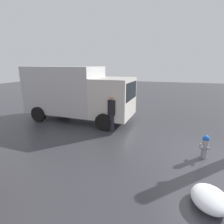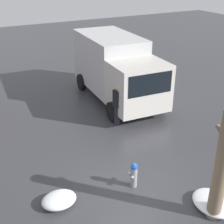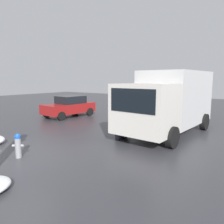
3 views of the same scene
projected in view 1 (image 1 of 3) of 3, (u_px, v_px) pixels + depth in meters
The scene contains 5 objects.
ground_plane at pixel (203, 158), 6.42m from camera, with size 60.00×60.00×0.00m, color #38383D.
fire_hydrant at pixel (205, 146), 6.30m from camera, with size 0.36×0.39×0.88m.
delivery_truck at pixel (77, 92), 10.55m from camera, with size 6.59×3.08×3.20m.
pedestrian at pixel (112, 112), 8.73m from camera, with size 0.41×0.41×1.87m.
snow_pile_curbside at pixel (210, 198), 4.22m from camera, with size 0.85×1.05×0.36m.
Camera 1 is at (1.57, 6.48, 3.30)m, focal length 28.00 mm.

